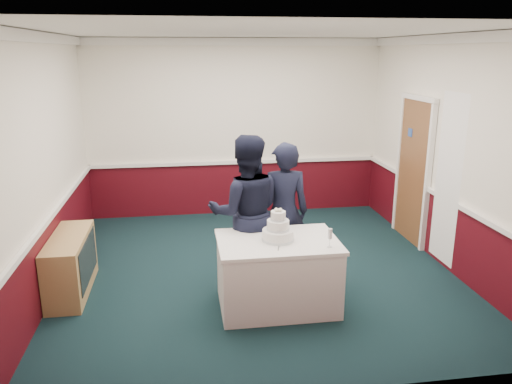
{
  "coord_description": "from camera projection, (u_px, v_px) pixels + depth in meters",
  "views": [
    {
      "loc": [
        -0.92,
        -5.97,
        2.78
      ],
      "look_at": [
        -0.04,
        -0.1,
        1.1
      ],
      "focal_mm": 35.0,
      "sensor_mm": 36.0,
      "label": 1
    }
  ],
  "objects": [
    {
      "name": "ground",
      "position": [
        258.0,
        270.0,
        6.57
      ],
      "size": [
        5.0,
        5.0,
        0.0
      ],
      "primitive_type": "plane",
      "color": "black",
      "rests_on": "ground"
    },
    {
      "name": "room_shell",
      "position": [
        257.0,
        115.0,
        6.63
      ],
      "size": [
        5.0,
        5.0,
        3.0
      ],
      "color": "white",
      "rests_on": "ground"
    },
    {
      "name": "sideboard",
      "position": [
        71.0,
        264.0,
        5.89
      ],
      "size": [
        0.41,
        1.2,
        0.7
      ],
      "color": "tan",
      "rests_on": "ground"
    },
    {
      "name": "cake_table",
      "position": [
        277.0,
        273.0,
        5.55
      ],
      "size": [
        1.32,
        0.92,
        0.79
      ],
      "color": "white",
      "rests_on": "ground"
    },
    {
      "name": "wedding_cake",
      "position": [
        278.0,
        231.0,
        5.42
      ],
      "size": [
        0.35,
        0.35,
        0.36
      ],
      "color": "white",
      "rests_on": "cake_table"
    },
    {
      "name": "cake_knife",
      "position": [
        279.0,
        247.0,
        5.25
      ],
      "size": [
        0.07,
        0.22,
        0.0
      ],
      "primitive_type": "cube",
      "rotation": [
        0.0,
        0.0,
        -0.25
      ],
      "color": "silver",
      "rests_on": "cake_table"
    },
    {
      "name": "champagne_flute",
      "position": [
        330.0,
        235.0,
        5.22
      ],
      "size": [
        0.05,
        0.05,
        0.21
      ],
      "color": "silver",
      "rests_on": "cake_table"
    },
    {
      "name": "person_man",
      "position": [
        246.0,
        212.0,
        5.93
      ],
      "size": [
        0.94,
        0.75,
        1.87
      ],
      "primitive_type": "imported",
      "rotation": [
        0.0,
        0.0,
        3.09
      ],
      "color": "black",
      "rests_on": "ground"
    },
    {
      "name": "person_woman",
      "position": [
        283.0,
        212.0,
        6.12
      ],
      "size": [
        0.65,
        0.45,
        1.75
      ],
      "primitive_type": "imported",
      "rotation": [
        0.0,
        0.0,
        3.1
      ],
      "color": "black",
      "rests_on": "ground"
    }
  ]
}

